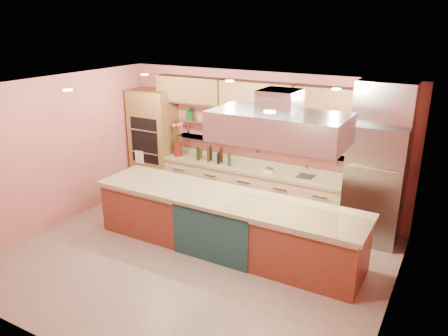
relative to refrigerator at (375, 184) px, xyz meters
The scene contains 21 objects.
floor 3.35m from the refrigerator, 137.68° to the right, with size 6.00×5.00×0.02m, color gray.
ceiling 3.63m from the refrigerator, 137.68° to the right, with size 6.00×5.00×0.02m, color black.
wall_back 2.40m from the refrigerator, behind, with size 6.00×0.04×2.80m, color #C1645B.
wall_front 5.21m from the refrigerator, 116.86° to the right, with size 6.00×0.04×2.80m, color #C1645B.
wall_left 5.77m from the refrigerator, 158.20° to the right, with size 0.04×5.00×2.80m, color #C1645B.
wall_right 2.26m from the refrigerator, 73.10° to the right, with size 0.04×5.00×2.80m, color #C1645B.
oven_stack 4.80m from the refrigerator, behind, with size 0.95×0.64×2.30m, color olive.
refrigerator is the anchor object (origin of this frame).
back_counter 2.47m from the refrigerator, behind, with size 3.84×0.64×0.93m, color tan.
wall_shelf_lower 2.43m from the refrigerator, behind, with size 3.60×0.26×0.03m, color #AFB2B6.
wall_shelf_upper 2.50m from the refrigerator, behind, with size 3.60×0.26×0.03m, color #AFB2B6.
upper_cabinets 2.69m from the refrigerator, behind, with size 4.60×0.36×0.55m, color olive.
range_hood 2.30m from the refrigerator, 127.16° to the right, with size 2.00×1.00×0.45m, color #AFB2B6.
ceiling_downlights 3.50m from the refrigerator, 140.46° to the right, with size 4.00×2.80×0.02m, color #FFE5A5.
island 2.67m from the refrigerator, 143.11° to the right, with size 4.63×1.01×0.97m, color brown.
flower_vase 4.13m from the refrigerator, behind, with size 0.18×0.18×0.33m, color #5F130E.
oil_bottle_cluster 3.21m from the refrigerator, behind, with size 0.86×0.25×0.28m, color black.
kitchen_scale 1.98m from the refrigerator, behind, with size 0.17×0.13×0.09m, color silver.
bar_faucet 1.23m from the refrigerator, behind, with size 0.03×0.03×0.22m, color white.
copper_kettle 3.44m from the refrigerator, behind, with size 0.20×0.20×0.16m, color #C6452D.
green_canister 3.26m from the refrigerator, behind, with size 0.15×0.15×0.19m, color #0E4114.
Camera 1 is at (3.51, -5.26, 3.77)m, focal length 35.00 mm.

